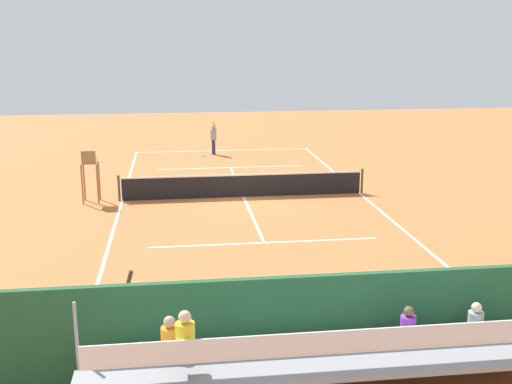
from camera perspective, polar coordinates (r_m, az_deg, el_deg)
ground_plane at (r=26.21m, az=-1.14°, el=-0.44°), size 60.00×60.00×0.00m
court_line_markings at (r=26.24m, az=-1.15°, el=-0.42°), size 10.10×22.20×0.01m
tennis_net at (r=26.09m, az=-1.15°, el=0.62°), size 10.30×0.10×1.07m
backdrop_wall at (r=12.83m, az=5.96°, el=-11.68°), size 18.00×0.16×2.00m
bleacher_stand at (r=11.71m, az=7.70°, el=-14.84°), size 9.06×2.40×2.48m
umpire_chair at (r=25.93m, az=-14.90°, el=1.90°), size 0.67×0.67×2.14m
courtside_bench at (r=14.05m, az=11.40°, el=-11.51°), size 1.80×0.40×0.93m
equipment_bag at (r=13.63m, az=3.38°, el=-13.85°), size 0.90×0.36×0.36m
tennis_player at (r=35.55m, az=-3.90°, el=5.04°), size 0.44×0.56×1.93m
tennis_racket at (r=35.02m, az=-5.15°, el=3.22°), size 0.55×0.47×0.03m
tennis_ball_near at (r=34.96m, az=-6.17°, el=3.21°), size 0.07×0.07×0.07m
line_judge at (r=13.25m, az=-11.71°, el=-10.96°), size 0.43×0.55×1.93m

